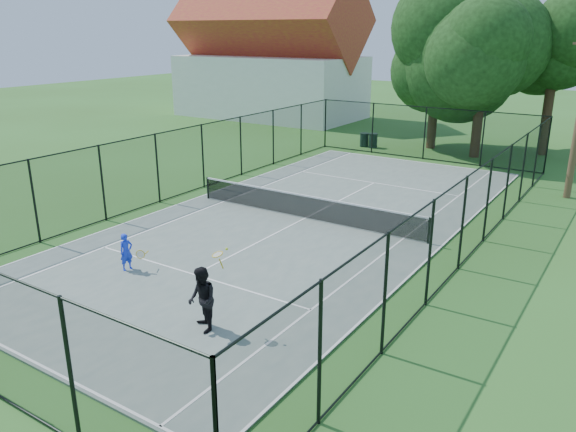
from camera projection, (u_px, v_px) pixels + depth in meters
The scene contains 12 objects.
ground at pixel (305, 220), 22.08m from camera, with size 120.00×120.00×0.00m, color #2F5B1F.
tennis_court at pixel (305, 219), 22.07m from camera, with size 11.00×24.00×0.06m, color slate.
tennis_net at pixel (305, 206), 21.89m from camera, with size 10.08×0.08×0.95m.
fence at pixel (305, 183), 21.60m from camera, with size 13.10×26.10×3.00m.
tree_near_left at pixel (438, 57), 33.72m from camera, with size 6.88×6.88×8.97m.
tree_near_mid at pixel (484, 65), 31.33m from camera, with size 6.46×6.46×8.45m.
tree_near_right at pixel (555, 61), 31.91m from camera, with size 6.15×6.15×8.49m.
building at pixel (270, 57), 46.81m from camera, with size 15.30×8.15×11.87m.
trash_bin_left at pixel (364, 140), 35.75m from camera, with size 0.58×0.58×0.87m.
trash_bin_right at pixel (373, 140), 35.39m from camera, with size 0.58×0.58×0.91m.
player_blue at pixel (127, 252), 17.17m from camera, with size 0.77×0.48×1.17m.
player_black at pixel (202, 300), 13.61m from camera, with size 1.01×0.98×2.13m.
Camera 1 is at (10.88, -17.86, 7.12)m, focal length 35.00 mm.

